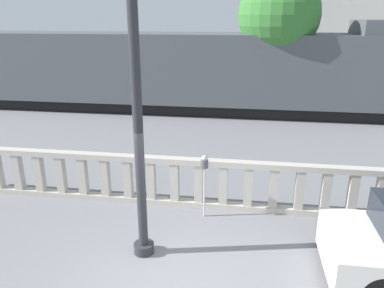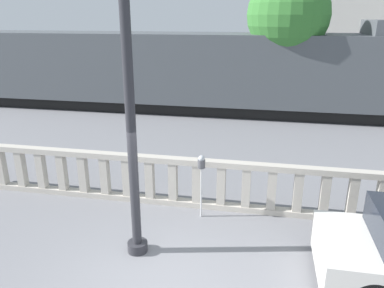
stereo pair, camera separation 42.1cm
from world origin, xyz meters
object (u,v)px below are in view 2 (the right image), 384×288
at_px(parking_meter, 201,168).
at_px(train_near, 147,70).
at_px(tree_left, 288,15).
at_px(lamppost, 130,118).

height_order(parking_meter, train_near, train_near).
height_order(train_near, tree_left, tree_left).
xyz_separation_m(lamppost, tree_left, (3.07, 11.43, 1.70)).
relative_size(parking_meter, train_near, 0.06).
xyz_separation_m(train_near, tree_left, (6.53, -0.30, 2.53)).
distance_m(train_near, tree_left, 7.00).
xyz_separation_m(parking_meter, train_near, (-4.47, 10.15, 0.70)).
distance_m(lamppost, parking_meter, 2.42).
distance_m(parking_meter, train_near, 11.11).
xyz_separation_m(lamppost, train_near, (-3.46, 11.73, -0.83)).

